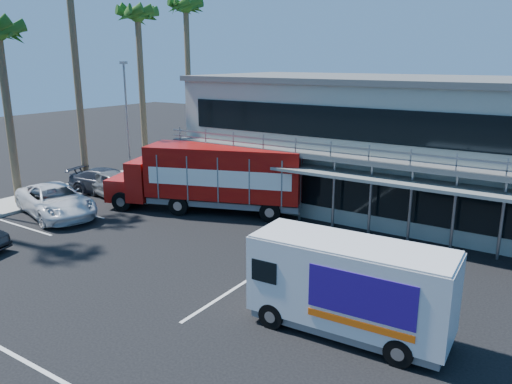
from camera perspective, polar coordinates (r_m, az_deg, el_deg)
The scene contains 11 objects.
ground at distance 19.32m, azimuth -9.13°, elevation -10.50°, with size 120.00×120.00×0.00m, color black.
building at distance 29.43m, azimuth 15.26°, elevation 5.47°, with size 22.40×12.00×7.30m.
curb_strip at distance 33.84m, azimuth -21.20°, elevation -0.03°, with size 3.00×32.00×0.16m, color #A5A399.
palm_e at distance 37.13m, azimuth -13.33°, elevation 18.18°, with size 2.80×2.80×12.25m.
palm_f at distance 41.45m, azimuth -8.00°, elevation 19.30°, with size 2.80×2.80×13.25m.
light_pole_far at distance 35.52m, azimuth -14.54°, elevation 8.45°, with size 0.50×0.25×8.09m.
red_truck at distance 27.50m, azimuth -5.04°, elevation 1.87°, with size 11.20×6.10×3.70m.
white_van at distance 15.65m, azimuth 10.63°, elevation -10.53°, with size 6.18×2.37×2.98m.
parked_car_c at distance 29.03m, azimuth -21.92°, elevation -0.92°, with size 2.78×6.04×1.68m, color silver.
parked_car_d at distance 32.68m, azimuth -16.48°, elevation 1.13°, with size 2.18×5.36×1.55m, color #272A34.
parked_car_e at distance 31.60m, azimuth -15.75°, elevation 0.83°, with size 1.96×4.86×1.66m, color slate.
Camera 1 is at (11.98, -12.71, 8.24)m, focal length 35.00 mm.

